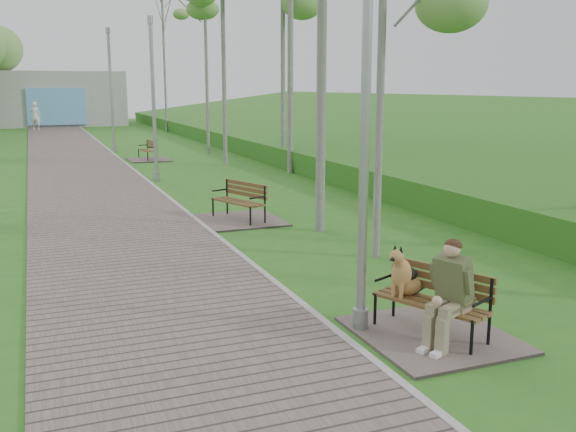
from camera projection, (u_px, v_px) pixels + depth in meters
name	position (u px, v px, depth m)	size (l,w,h in m)	color
walkway	(84.00, 175.00, 21.51)	(3.50, 67.00, 0.04)	#62564F
kerb	(137.00, 172.00, 22.14)	(0.10, 67.00, 0.05)	#999993
embankment	(453.00, 163.00, 25.12)	(14.00, 70.00, 1.60)	#3D7B23
building_north	(55.00, 99.00, 48.05)	(10.00, 5.20, 4.00)	#9E9E99
bench_main	(429.00, 306.00, 7.53)	(1.69, 1.88, 1.48)	#62564F
bench_second	(239.00, 212.00, 14.21)	(1.74, 1.93, 1.07)	#62564F
bench_third	(148.00, 156.00, 25.86)	(1.58, 1.76, 0.97)	#62564F
lamp_post_near	(365.00, 143.00, 7.40)	(0.19, 0.19, 4.93)	gray
lamp_post_second	(154.00, 106.00, 19.83)	(0.19, 0.19, 5.02)	gray
lamp_post_third	(111.00, 95.00, 28.65)	(0.21, 0.21, 5.46)	gray
pedestrian_near	(35.00, 116.00, 42.99)	(0.70, 0.46, 1.92)	white
birch_distant_b	(162.00, 6.00, 40.34)	(2.42, 2.42, 10.06)	silver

